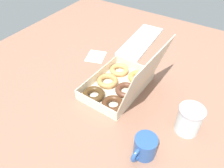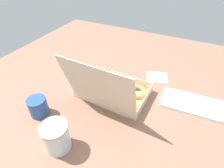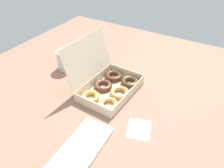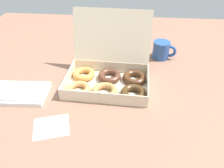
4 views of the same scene
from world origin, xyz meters
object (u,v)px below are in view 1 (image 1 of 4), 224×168
donut_box (119,85)px  keyboard (141,41)px  coffee_mug (145,147)px  glass_jar (189,120)px

donut_box → keyboard: size_ratio=0.84×
coffee_mug → donut_box: bearing=-134.0°
donut_box → glass_jar: 36.61cm
donut_box → glass_jar: size_ratio=2.97×
keyboard → glass_jar: (51.94, 47.59, 5.21)cm
donut_box → glass_jar: bearing=81.5°
donut_box → keyboard: bearing=-166.1°
keyboard → donut_box: bearing=13.9°
keyboard → coffee_mug: 81.17cm
donut_box → coffee_mug: (25.29, 26.21, 1.11)cm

